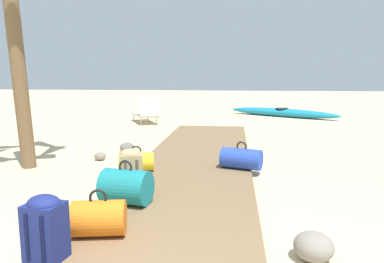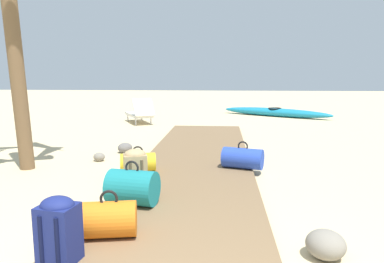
% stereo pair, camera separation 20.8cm
% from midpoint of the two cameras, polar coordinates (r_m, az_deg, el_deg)
% --- Properties ---
extents(ground_plane, '(60.00, 60.00, 0.00)m').
position_cam_midpoint_polar(ground_plane, '(5.14, -1.44, -8.42)').
color(ground_plane, '#D1BA8C').
extents(boardwalk, '(1.83, 8.96, 0.08)m').
position_cam_midpoint_polar(boardwalk, '(5.99, -0.51, -5.51)').
color(boardwalk, brown).
rests_on(boardwalk, ground).
extents(backpack_tan, '(0.35, 0.33, 0.54)m').
position_cam_midpoint_polar(backpack_tan, '(4.66, -10.18, -5.80)').
color(backpack_tan, tan).
rests_on(backpack_tan, boardwalk).
extents(duffel_bag_blue, '(0.69, 0.49, 0.43)m').
position_cam_midpoint_polar(duffel_bag_blue, '(5.72, 6.93, -4.19)').
color(duffel_bag_blue, '#2847B7').
rests_on(duffel_bag_blue, boardwalk).
extents(duffel_bag_yellow, '(0.58, 0.41, 0.39)m').
position_cam_midpoint_polar(duffel_bag_yellow, '(5.57, -9.56, -4.80)').
color(duffel_bag_yellow, gold).
rests_on(duffel_bag_yellow, boardwalk).
extents(duffel_bag_teal, '(0.59, 0.48, 0.51)m').
position_cam_midpoint_polar(duffel_bag_teal, '(4.20, -10.76, -8.63)').
color(duffel_bag_teal, '#197A7F').
rests_on(duffel_bag_teal, boardwalk).
extents(backpack_navy, '(0.32, 0.30, 0.53)m').
position_cam_midpoint_polar(backpack_navy, '(3.12, -22.13, -13.88)').
color(backpack_navy, navy).
rests_on(backpack_navy, boardwalk).
extents(duffel_bag_orange, '(0.53, 0.41, 0.44)m').
position_cam_midpoint_polar(duffel_bag_orange, '(3.47, -14.56, -13.20)').
color(duffel_bag_orange, orange).
rests_on(duffel_bag_orange, boardwalk).
extents(lounge_chair, '(1.23, 1.63, 0.80)m').
position_cam_midpoint_polar(lounge_chair, '(11.63, -8.70, 2.90)').
color(lounge_chair, white).
rests_on(lounge_chair, ground).
extents(kayak, '(3.89, 2.65, 0.32)m').
position_cam_midpoint_polar(kayak, '(13.73, 12.48, 2.99)').
color(kayak, teal).
rests_on(kayak, ground).
extents(rock_left_near, '(0.21, 0.19, 0.15)m').
position_cam_midpoint_polar(rock_left_near, '(6.74, -15.27, -3.88)').
color(rock_left_near, gray).
rests_on(rock_left_near, ground).
extents(rock_left_mid, '(0.38, 0.38, 0.20)m').
position_cam_midpoint_polar(rock_left_mid, '(7.33, -11.29, -2.52)').
color(rock_left_mid, slate).
rests_on(rock_left_mid, ground).
extents(rock_right_near, '(0.45, 0.45, 0.24)m').
position_cam_midpoint_polar(rock_right_near, '(3.35, 18.55, -16.51)').
color(rock_right_near, gray).
rests_on(rock_right_near, ground).
extents(rock_left_far, '(0.17, 0.14, 0.11)m').
position_cam_midpoint_polar(rock_left_far, '(7.39, -11.53, -2.77)').
color(rock_left_far, '#5B5651').
rests_on(rock_left_far, ground).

